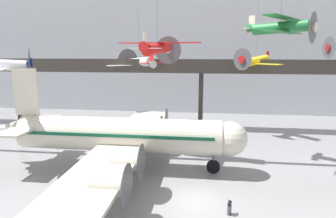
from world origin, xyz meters
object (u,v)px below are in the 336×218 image
object	(u,v)px
suspended_plane_yellow_lowwing	(255,61)
info_sign_pedestal	(229,209)
suspended_plane_silver_racer	(139,62)
airliner_silver_main	(118,135)
suspended_plane_green_biplane	(280,27)
suspended_plane_red_highwing	(158,48)

from	to	relation	value
suspended_plane_yellow_lowwing	info_sign_pedestal	size ratio (longest dim) A/B	7.81
suspended_plane_silver_racer	suspended_plane_yellow_lowwing	world-z (taller)	suspended_plane_yellow_lowwing
airliner_silver_main	suspended_plane_silver_racer	xyz separation A→B (m)	(-1.44, 16.46, 6.45)
suspended_plane_green_biplane	info_sign_pedestal	distance (m)	18.68
suspended_plane_silver_racer	suspended_plane_red_highwing	distance (m)	13.82
suspended_plane_red_highwing	info_sign_pedestal	world-z (taller)	suspended_plane_red_highwing
suspended_plane_red_highwing	suspended_plane_yellow_lowwing	bearing A→B (deg)	-33.49
suspended_plane_yellow_lowwing	suspended_plane_red_highwing	bearing A→B (deg)	-2.82
suspended_plane_red_highwing	suspended_plane_silver_racer	bearing A→B (deg)	33.13
suspended_plane_yellow_lowwing	info_sign_pedestal	xyz separation A→B (m)	(-4.80, -22.78, -9.82)
suspended_plane_yellow_lowwing	info_sign_pedestal	distance (m)	25.26
suspended_plane_silver_racer	airliner_silver_main	bearing A→B (deg)	142.49
airliner_silver_main	info_sign_pedestal	bearing A→B (deg)	-35.22
suspended_plane_red_highwing	suspended_plane_green_biplane	xyz separation A→B (m)	(12.37, 0.46, 2.02)
suspended_plane_silver_racer	info_sign_pedestal	xyz separation A→B (m)	(11.95, -23.95, -9.51)
suspended_plane_red_highwing	suspended_plane_yellow_lowwing	world-z (taller)	suspended_plane_red_highwing
suspended_plane_silver_racer	suspended_plane_yellow_lowwing	size ratio (longest dim) A/B	1.06
suspended_plane_silver_racer	suspended_plane_yellow_lowwing	bearing A→B (deg)	-136.53
airliner_silver_main	suspended_plane_yellow_lowwing	xyz separation A→B (m)	(15.30, 15.29, 6.76)
airliner_silver_main	info_sign_pedestal	xyz separation A→B (m)	(10.50, -7.49, -3.06)
suspended_plane_red_highwing	info_sign_pedestal	xyz separation A→B (m)	(7.06, -11.19, -11.59)
airliner_silver_main	suspended_plane_silver_racer	distance (m)	17.74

